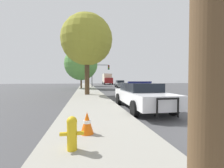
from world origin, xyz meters
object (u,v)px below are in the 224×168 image
(fire_hydrant, at_px, (72,132))
(traffic_cone, at_px, (87,123))
(tree_sidewalk_mid, at_px, (81,64))
(box_truck, at_px, (107,79))
(car_background_oncoming, at_px, (120,84))
(tree_sidewalk_far, at_px, (87,68))
(police_car, at_px, (141,95))
(tree_sidewalk_near, at_px, (87,40))
(traffic_light, at_px, (99,71))

(fire_hydrant, relative_size, traffic_cone, 1.19)
(tree_sidewalk_mid, bearing_deg, box_truck, 70.21)
(car_background_oncoming, height_order, tree_sidewalk_far, tree_sidewalk_far)
(tree_sidewalk_far, height_order, traffic_cone, tree_sidewalk_far)
(fire_hydrant, distance_m, traffic_cone, 0.97)
(police_car, distance_m, tree_sidewalk_near, 9.10)
(car_background_oncoming, bearing_deg, tree_sidewalk_far, -39.74)
(traffic_light, bearing_deg, police_car, -89.67)
(fire_hydrant, bearing_deg, tree_sidewalk_mid, 90.69)
(fire_hydrant, distance_m, tree_sidewalk_mid, 23.17)
(traffic_cone, bearing_deg, police_car, 50.78)
(box_truck, xyz_separation_m, tree_sidewalk_near, (-6.98, -32.68, 3.70))
(fire_hydrant, bearing_deg, police_car, 54.01)
(traffic_light, xyz_separation_m, tree_sidewalk_mid, (-3.47, -3.38, 0.95))
(car_background_oncoming, distance_m, box_truck, 17.74)
(tree_sidewalk_mid, bearing_deg, fire_hydrant, -89.31)
(fire_hydrant, xyz_separation_m, traffic_light, (3.20, 26.25, 2.82))
(car_background_oncoming, bearing_deg, traffic_cone, 78.68)
(police_car, height_order, tree_sidewalk_mid, tree_sidewalk_mid)
(police_car, height_order, traffic_cone, police_car)
(car_background_oncoming, bearing_deg, fire_hydrant, 78.53)
(traffic_light, bearing_deg, car_background_oncoming, 7.18)
(tree_sidewalk_near, distance_m, tree_sidewalk_mid, 11.14)
(fire_hydrant, relative_size, car_background_oncoming, 0.17)
(car_background_oncoming, height_order, box_truck, box_truck)
(police_car, height_order, car_background_oncoming, police_car)
(traffic_light, relative_size, box_truck, 0.59)
(traffic_light, bearing_deg, tree_sidewalk_near, -100.48)
(box_truck, bearing_deg, traffic_cone, 81.80)
(fire_hydrant, xyz_separation_m, tree_sidewalk_mid, (-0.28, 22.86, 3.77))
(car_background_oncoming, bearing_deg, tree_sidewalk_mid, 30.95)
(box_truck, xyz_separation_m, tree_sidewalk_mid, (-7.78, -21.63, 2.48))
(car_background_oncoming, distance_m, tree_sidewalk_far, 9.94)
(car_background_oncoming, height_order, tree_sidewalk_mid, tree_sidewalk_mid)
(box_truck, height_order, tree_sidewalk_near, tree_sidewalk_near)
(tree_sidewalk_mid, bearing_deg, tree_sidewalk_far, 83.89)
(police_car, relative_size, tree_sidewalk_far, 0.85)
(police_car, bearing_deg, tree_sidewalk_far, -84.43)
(tree_sidewalk_mid, relative_size, traffic_cone, 11.60)
(traffic_light, distance_m, tree_sidewalk_near, 14.84)
(tree_sidewalk_far, distance_m, traffic_cone, 32.54)
(car_background_oncoming, relative_size, tree_sidewalk_mid, 0.62)
(traffic_light, xyz_separation_m, box_truck, (4.31, 18.25, -1.52))
(tree_sidewalk_mid, xyz_separation_m, traffic_cone, (0.61, -21.96, -3.85))
(police_car, relative_size, fire_hydrant, 7.42)
(traffic_light, xyz_separation_m, traffic_cone, (-2.87, -25.34, -2.90))
(tree_sidewalk_near, relative_size, traffic_cone, 13.18)
(car_background_oncoming, relative_size, tree_sidewalk_far, 0.69)
(traffic_light, distance_m, tree_sidewalk_mid, 4.94)
(tree_sidewalk_near, bearing_deg, traffic_light, 79.52)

